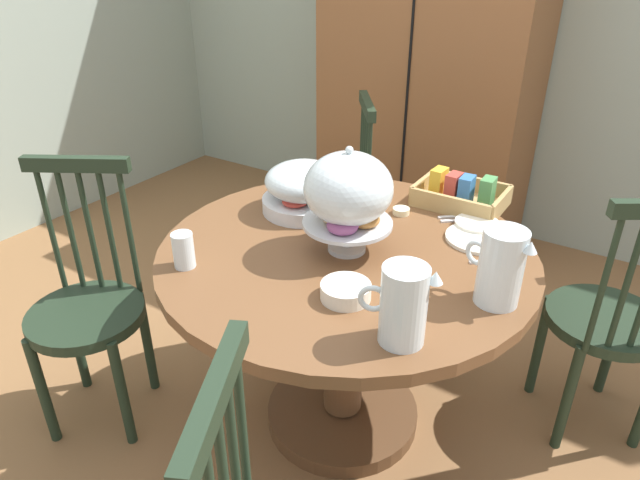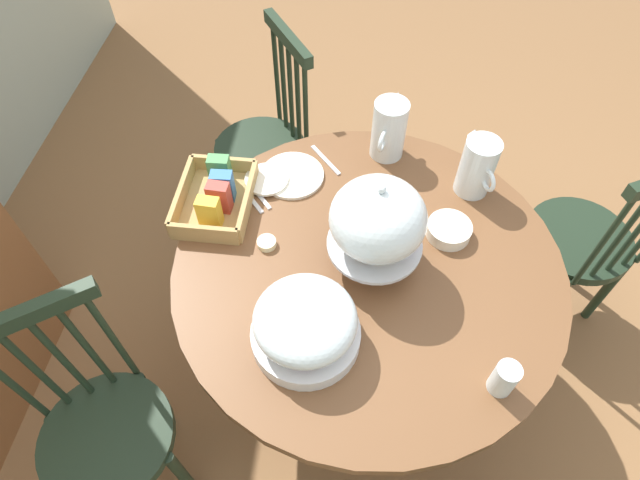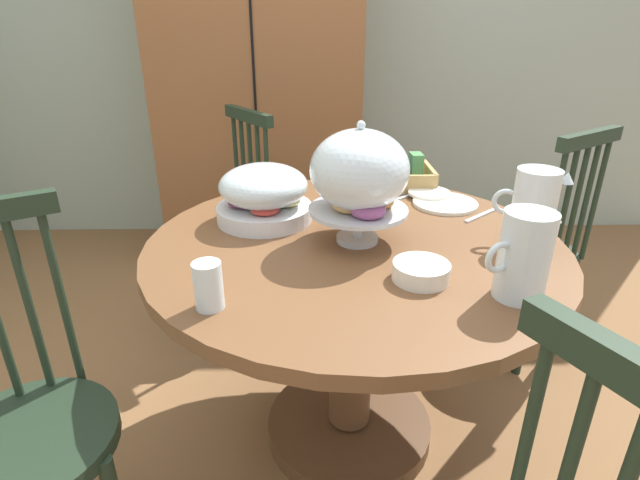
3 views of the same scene
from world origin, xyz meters
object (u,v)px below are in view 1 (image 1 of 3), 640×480
(wooden_armoire, at_px, (431,68))
(china_plate_large, at_px, (479,238))
(windsor_chair_near_window, at_px, (89,311))
(orange_juice_pitcher, at_px, (500,270))
(china_plate_small, at_px, (477,223))
(milk_pitcher, at_px, (403,309))
(fruit_platter_covered, at_px, (304,188))
(pastry_stand_with_dome, at_px, (348,193))
(windsor_chair_facing_door, at_px, (609,324))
(dining_table, at_px, (345,303))
(cereal_basket, at_px, (461,194))
(butter_dish, at_px, (401,211))
(windsor_chair_far_side, at_px, (335,208))
(drinking_glass, at_px, (183,250))
(cereal_bowl, at_px, (346,291))

(wooden_armoire, relative_size, china_plate_large, 8.91)
(windsor_chair_near_window, xyz_separation_m, china_plate_large, (1.12, 0.72, 0.29))
(orange_juice_pitcher, distance_m, china_plate_small, 0.45)
(milk_pitcher, distance_m, china_plate_small, 0.70)
(fruit_platter_covered, height_order, milk_pitcher, milk_pitcher)
(pastry_stand_with_dome, bearing_deg, windsor_chair_facing_door, 32.65)
(wooden_armoire, distance_m, pastry_stand_with_dome, 1.62)
(dining_table, bearing_deg, milk_pitcher, -43.20)
(cereal_basket, xyz_separation_m, butter_dish, (-0.15, -0.19, -0.03))
(windsor_chair_far_side, bearing_deg, china_plate_large, -29.20)
(windsor_chair_facing_door, bearing_deg, windsor_chair_far_side, 167.73)
(milk_pitcher, bearing_deg, windsor_chair_far_side, 128.13)
(wooden_armoire, xyz_separation_m, butter_dish, (0.44, -1.24, -0.23))
(china_plate_small, distance_m, butter_dish, 0.27)
(windsor_chair_facing_door, bearing_deg, milk_pitcher, -117.51)
(wooden_armoire, relative_size, drinking_glass, 17.82)
(wooden_armoire, relative_size, orange_juice_pitcher, 9.04)
(orange_juice_pitcher, xyz_separation_m, china_plate_small, (-0.19, 0.40, -0.08))
(china_plate_small, xyz_separation_m, drinking_glass, (-0.65, -0.72, 0.04))
(wooden_armoire, bearing_deg, butter_dish, -70.52)
(pastry_stand_with_dome, bearing_deg, china_plate_small, 52.12)
(drinking_glass, bearing_deg, milk_pitcher, 2.67)
(dining_table, relative_size, orange_juice_pitcher, 5.54)
(windsor_chair_facing_door, bearing_deg, wooden_armoire, 137.15)
(windsor_chair_facing_door, bearing_deg, pastry_stand_with_dome, -147.35)
(orange_juice_pitcher, height_order, cereal_bowl, orange_juice_pitcher)
(orange_juice_pitcher, distance_m, butter_dish, 0.58)
(cereal_basket, bearing_deg, cereal_bowl, -93.21)
(china_plate_large, bearing_deg, milk_pitcher, -89.03)
(fruit_platter_covered, bearing_deg, dining_table, -30.39)
(windsor_chair_facing_door, bearing_deg, cereal_bowl, -130.94)
(china_plate_large, height_order, drinking_glass, drinking_glass)
(windsor_chair_facing_door, height_order, orange_juice_pitcher, windsor_chair_facing_door)
(windsor_chair_far_side, relative_size, cereal_bowl, 6.96)
(cereal_bowl, distance_m, drinking_glass, 0.51)
(windsor_chair_near_window, xyz_separation_m, butter_dish, (0.82, 0.76, 0.30))
(pastry_stand_with_dome, bearing_deg, cereal_bowl, -60.32)
(dining_table, height_order, milk_pitcher, milk_pitcher)
(wooden_armoire, height_order, orange_juice_pitcher, wooden_armoire)
(pastry_stand_with_dome, bearing_deg, dining_table, 129.63)
(dining_table, bearing_deg, windsor_chair_near_window, -150.95)
(windsor_chair_facing_door, xyz_separation_m, cereal_bowl, (-0.62, -0.72, 0.31))
(dining_table, distance_m, windsor_chair_near_window, 0.90)
(milk_pitcher, xyz_separation_m, china_plate_small, (-0.05, 0.69, -0.08))
(wooden_armoire, distance_m, fruit_platter_covered, 1.41)
(windsor_chair_near_window, bearing_deg, fruit_platter_covered, 49.14)
(milk_pitcher, bearing_deg, butter_dish, 115.63)
(fruit_platter_covered, bearing_deg, orange_juice_pitcher, -14.26)
(fruit_platter_covered, relative_size, butter_dish, 5.00)
(windsor_chair_far_side, height_order, pastry_stand_with_dome, pastry_stand_with_dome)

